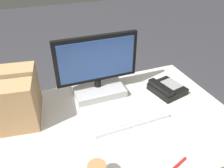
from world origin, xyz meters
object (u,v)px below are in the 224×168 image
(cardboard_box, at_px, (5,99))
(monitor, at_px, (97,73))
(pen_marker, at_px, (177,166))
(desk_phone, at_px, (167,88))
(keyboard, at_px, (128,117))

(cardboard_box, bearing_deg, monitor, 6.78)
(pen_marker, bearing_deg, monitor, -96.52)
(pen_marker, bearing_deg, cardboard_box, -60.40)
(desk_phone, bearing_deg, pen_marker, -130.17)
(desk_phone, distance_m, pen_marker, 0.58)
(pen_marker, bearing_deg, desk_phone, -137.04)
(keyboard, relative_size, pen_marker, 3.50)
(monitor, distance_m, pen_marker, 0.71)
(monitor, xyz_separation_m, cardboard_box, (-0.55, -0.06, -0.02))
(keyboard, height_order, cardboard_box, cardboard_box)
(monitor, xyz_separation_m, desk_phone, (0.42, -0.16, -0.12))
(cardboard_box, distance_m, pen_marker, 0.94)
(monitor, bearing_deg, keyboard, -75.77)
(keyboard, bearing_deg, cardboard_box, 157.34)
(monitor, xyz_separation_m, pen_marker, (0.15, -0.68, -0.14))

